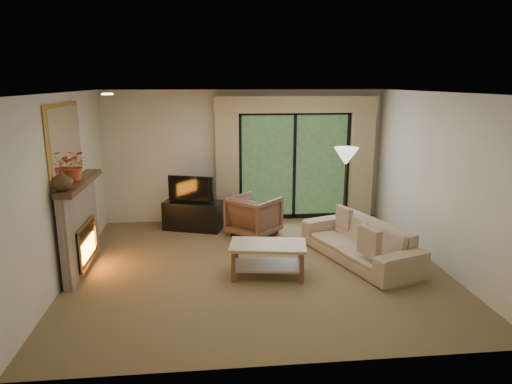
{
  "coord_description": "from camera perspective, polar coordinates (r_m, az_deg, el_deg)",
  "views": [
    {
      "loc": [
        -0.71,
        -6.45,
        2.75
      ],
      "look_at": [
        0.0,
        0.3,
        1.1
      ],
      "focal_mm": 32.0,
      "sensor_mm": 36.0,
      "label": 1
    }
  ],
  "objects": [
    {
      "name": "wall_right",
      "position": [
        7.47,
        21.76,
        1.47
      ],
      "size": [
        0.0,
        5.0,
        5.0
      ],
      "primitive_type": "plane",
      "rotation": [
        1.57,
        0.0,
        -1.57
      ],
      "color": "beige",
      "rests_on": "ground"
    },
    {
      "name": "wall_back",
      "position": [
        9.1,
        -1.45,
        4.49
      ],
      "size": [
        5.0,
        0.0,
        5.0
      ],
      "primitive_type": "plane",
      "rotation": [
        1.57,
        0.0,
        0.0
      ],
      "color": "beige",
      "rests_on": "ground"
    },
    {
      "name": "coffee_table",
      "position": [
        6.66,
        1.49,
        -8.47
      ],
      "size": [
        1.17,
        0.76,
        0.49
      ],
      "primitive_type": null,
      "rotation": [
        0.0,
        0.0,
        -0.16
      ],
      "color": "tan",
      "rests_on": "floor"
    },
    {
      "name": "cornice",
      "position": [
        8.99,
        5.06,
        10.87
      ],
      "size": [
        3.2,
        0.24,
        0.32
      ],
      "primitive_type": "cube",
      "color": "tan",
      "rests_on": "wall_back"
    },
    {
      "name": "media_console",
      "position": [
        8.77,
        -7.82,
        -2.89
      ],
      "size": [
        1.19,
        0.81,
        0.54
      ],
      "primitive_type": "cube",
      "rotation": [
        0.0,
        0.0,
        -0.32
      ],
      "color": "black",
      "rests_on": "floor"
    },
    {
      "name": "sliding_door",
      "position": [
        9.22,
        4.8,
        3.3
      ],
      "size": [
        2.26,
        0.1,
        2.16
      ],
      "primitive_type": null,
      "color": "black",
      "rests_on": "floor"
    },
    {
      "name": "ceiling",
      "position": [
        6.49,
        0.28,
        12.33
      ],
      "size": [
        5.5,
        5.5,
        0.0
      ],
      "primitive_type": "plane",
      "rotation": [
        3.14,
        0.0,
        0.0
      ],
      "color": "silver",
      "rests_on": "ground"
    },
    {
      "name": "sofa",
      "position": [
        7.36,
        12.8,
        -6.06
      ],
      "size": [
        1.48,
        2.29,
        0.62
      ],
      "primitive_type": "imported",
      "rotation": [
        0.0,
        0.0,
        -1.24
      ],
      "color": "tan",
      "rests_on": "floor"
    },
    {
      "name": "vase",
      "position": [
        6.41,
        -23.13,
        1.44
      ],
      "size": [
        0.32,
        0.32,
        0.29
      ],
      "primitive_type": "imported",
      "rotation": [
        0.0,
        0.0,
        0.16
      ],
      "color": "#422D1A",
      "rests_on": "fireplace"
    },
    {
      "name": "fireplace",
      "position": [
        7.23,
        -21.18,
        -3.9
      ],
      "size": [
        0.24,
        1.7,
        1.37
      ],
      "primitive_type": null,
      "color": "gray",
      "rests_on": "floor"
    },
    {
      "name": "wall_left",
      "position": [
        6.92,
        -22.99,
        0.46
      ],
      "size": [
        0.0,
        5.0,
        5.0
      ],
      "primitive_type": "plane",
      "rotation": [
        1.57,
        0.0,
        1.57
      ],
      "color": "beige",
      "rests_on": "ground"
    },
    {
      "name": "pillow_near",
      "position": [
        6.72,
        13.98,
        -6.04
      ],
      "size": [
        0.24,
        0.42,
        0.41
      ],
      "primitive_type": "cube",
      "rotation": [
        0.0,
        0.0,
        0.33
      ],
      "color": "brown",
      "rests_on": "sofa"
    },
    {
      "name": "pillow_far",
      "position": [
        7.82,
        10.96,
        -3.14
      ],
      "size": [
        0.21,
        0.37,
        0.36
      ],
      "primitive_type": "cube",
      "rotation": [
        0.0,
        0.0,
        0.33
      ],
      "color": "brown",
      "rests_on": "sofa"
    },
    {
      "name": "wall_front",
      "position": [
        4.27,
        3.95,
        -6.24
      ],
      "size": [
        5.0,
        0.0,
        5.0
      ],
      "primitive_type": "plane",
      "rotation": [
        -1.57,
        0.0,
        0.0
      ],
      "color": "beige",
      "rests_on": "ground"
    },
    {
      "name": "floor",
      "position": [
        7.05,
        0.26,
        -9.3
      ],
      "size": [
        5.5,
        5.5,
        0.0
      ],
      "primitive_type": "plane",
      "color": "brown",
      "rests_on": "ground"
    },
    {
      "name": "tv",
      "position": [
        8.63,
        -7.93,
        0.45
      ],
      "size": [
        0.87,
        0.39,
        0.51
      ],
      "primitive_type": "imported",
      "rotation": [
        0.0,
        0.0,
        -0.32
      ],
      "color": "black",
      "rests_on": "media_console"
    },
    {
      "name": "branches",
      "position": [
        6.98,
        -21.75,
        3.1
      ],
      "size": [
        0.4,
        0.35,
        0.44
      ],
      "primitive_type": "imported",
      "rotation": [
        0.0,
        0.0,
        0.01
      ],
      "color": "#C74E2F",
      "rests_on": "fireplace"
    },
    {
      "name": "curtain_right",
      "position": [
        9.44,
        13.03,
        3.86
      ],
      "size": [
        0.45,
        0.18,
        2.35
      ],
      "primitive_type": "cube",
      "color": "tan",
      "rests_on": "floor"
    },
    {
      "name": "curtain_left",
      "position": [
        8.94,
        -3.61,
        3.64
      ],
      "size": [
        0.45,
        0.18,
        2.35
      ],
      "primitive_type": "cube",
      "color": "tan",
      "rests_on": "floor"
    },
    {
      "name": "armchair",
      "position": [
        8.32,
        -0.27,
        -2.98
      ],
      "size": [
        1.12,
        1.12,
        0.73
      ],
      "primitive_type": "imported",
      "rotation": [
        0.0,
        0.0,
        2.39
      ],
      "color": "brown",
      "rests_on": "floor"
    },
    {
      "name": "floor_lamp",
      "position": [
        8.35,
        10.99,
        -0.03
      ],
      "size": [
        0.52,
        0.52,
        1.62
      ],
      "primitive_type": null,
      "rotation": [
        0.0,
        0.0,
        -0.21
      ],
      "color": "#F4E9C9",
      "rests_on": "floor"
    },
    {
      "name": "mirror",
      "position": [
        7.0,
        -22.74,
        6.03
      ],
      "size": [
        0.07,
        1.45,
        1.02
      ],
      "primitive_type": null,
      "color": "gold",
      "rests_on": "wall_left"
    }
  ]
}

